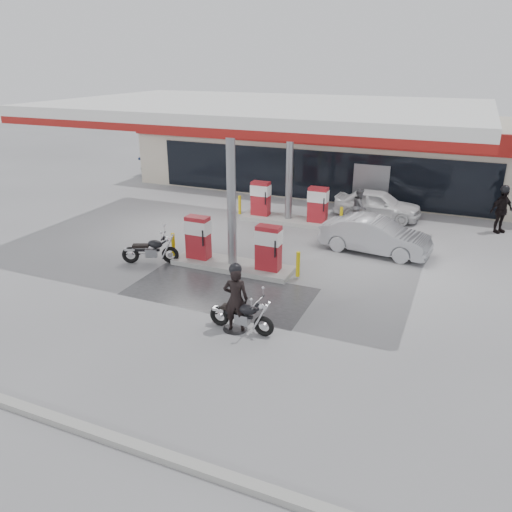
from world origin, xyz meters
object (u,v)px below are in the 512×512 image
Objects in this scene: attendant at (360,206)px; parked_motorcycle at (151,251)px; biker_walking at (501,210)px; hatchback_silver at (375,236)px; parked_car_left at (173,168)px; main_motorcycle at (242,316)px; sedan_white at (377,204)px; pump_island_near at (232,249)px; biker_main at (236,299)px; pump_island_far at (288,207)px.

parked_motorcycle is at bearing 137.19° from attendant.
biker_walking is (5.91, 1.20, 0.16)m from attendant.
hatchback_silver is (7.43, 4.38, 0.21)m from parked_motorcycle.
parked_car_left is (-7.02, 12.78, 0.14)m from parked_motorcycle.
main_motorcycle is 12.29m from sedan_white.
hatchback_silver reaches higher than parked_motorcycle.
pump_island_near reaches higher than parked_car_left.
sedan_white is at bearing 65.73° from pump_island_near.
biker_walking reaches higher than hatchback_silver.
parked_motorcycle is at bearing -48.20° from biker_main.
biker_main is at bearing 168.54° from hatchback_silver.
parked_car_left is (-13.09, 5.00, -0.21)m from attendant.
biker_main is at bearing -163.57° from biker_walking.
biker_walking is at bearing 13.74° from pump_island_far.
biker_main reaches higher than pump_island_near.
attendant is 0.84× the size of biker_walking.
parked_car_left is 2.17× the size of biker_walking.
parked_car_left is (-10.00, 12.00, -0.08)m from pump_island_near.
biker_walking reaches higher than parked_car_left.
biker_main is at bearing -63.07° from pump_island_near.
pump_island_near is 4.58m from main_motorcycle.
main_motorcycle is at bearing 175.50° from sedan_white.
main_motorcycle is at bearing 163.90° from biker_main.
biker_walking is (6.97, 12.20, 0.05)m from biker_main.
pump_island_near is at bearing 135.19° from hatchback_silver.
pump_island_far is at bearing 67.88° from hatchback_silver.
hatchback_silver is at bearing -178.51° from biker_walking.
attendant is at bearing 147.66° from biker_walking.
biker_main reaches higher than parked_motorcycle.
sedan_white is 5.31m from biker_walking.
pump_island_near is at bearing 120.81° from main_motorcycle.
biker_walking is (9.00, 8.20, 0.28)m from pump_island_near.
biker_main is at bearing -178.88° from main_motorcycle.
pump_island_near is 4.49m from biker_main.
pump_island_near is 2.59× the size of biker_walking.
biker_main is at bearing 169.65° from attendant.
pump_island_near is 8.99m from sedan_white.
sedan_white is at bearing 136.18° from biker_walking.
sedan_white is at bearing 84.84° from main_motorcycle.
biker_main is 7.98m from hatchback_silver.
parked_car_left is at bearing 149.04° from pump_island_far.
attendant is at bearing 27.68° from parked_motorcycle.
pump_island_far is at bearing 90.00° from pump_island_near.
sedan_white is 0.96× the size of hatchback_silver.
sedan_white is 4.66m from hatchback_silver.
attendant is 0.40× the size of hatchback_silver.
main_motorcycle is 1.00× the size of parked_motorcycle.
sedan_white is (1.47, 12.20, 0.24)m from main_motorcycle.
parked_car_left is (-14.45, 8.40, -0.07)m from hatchback_silver.
pump_island_near is 2.71× the size of biker_main.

